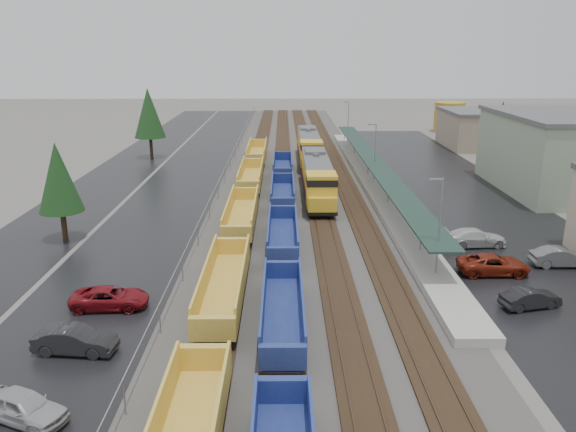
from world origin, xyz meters
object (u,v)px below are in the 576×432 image
parked_car_east_e (561,257)px  parked_car_east_c (475,238)px  storage_tank (449,117)px  parked_car_west_b (75,340)px  parked_car_east_b (494,265)px  well_string_yellow (235,244)px  parked_car_west_a (24,407)px  locomotive_lead (317,178)px  parked_car_east_a (530,298)px  well_string_blue (283,267)px  parked_car_west_c (110,298)px  locomotive_trail (309,147)px

parked_car_east_e → parked_car_east_c: bearing=48.1°
storage_tank → parked_car_west_b: bearing=-117.8°
storage_tank → parked_car_east_b: storage_tank is taller
well_string_yellow → parked_car_west_a: size_ratio=22.45×
locomotive_lead → parked_car_east_a: locomotive_lead is taller
parked_car_west_a → parked_car_east_b: (28.53, 17.78, 0.01)m
storage_tank → locomotive_lead: bearing=-119.6°
parked_car_east_a → well_string_yellow: bearing=51.3°
well_string_blue → storage_tank: bearing=66.1°
parked_car_west_c → parked_car_east_b: (28.06, 5.74, 0.04)m
parked_car_east_a → locomotive_lead: bearing=9.8°
locomotive_trail → well_string_blue: 45.63m
well_string_yellow → parked_car_east_b: (20.39, -3.61, -0.44)m
parked_car_east_b → locomotive_trail: bearing=15.7°
parked_car_east_e → locomotive_trail: bearing=23.9°
well_string_yellow → parked_car_east_a: 22.85m
locomotive_lead → well_string_blue: bearing=-99.3°
storage_tank → parked_car_east_a: storage_tank is taller
parked_car_west_b → parked_car_east_e: 36.69m
parked_car_west_a → parked_car_west_b: size_ratio=0.94×
parked_car_west_b → parked_car_east_a: size_ratio=1.15×
locomotive_trail → well_string_yellow: locomotive_trail is taller
well_string_yellow → parked_car_east_e: size_ratio=21.26×
locomotive_lead → parked_car_east_b: size_ratio=3.77×
well_string_yellow → parked_car_west_a: (-8.15, -21.39, -0.44)m
parked_car_west_b → parked_car_east_c: 34.08m
locomotive_lead → parked_car_west_a: (-16.15, -40.88, -1.73)m
locomotive_trail → parked_car_west_a: bearing=-104.6°
parked_car_west_a → parked_car_east_a: parked_car_west_a is taller
parked_car_west_b → well_string_yellow: bearing=-22.0°
locomotive_lead → well_string_blue: size_ratio=0.24×
well_string_blue → parked_car_east_a: 17.37m
locomotive_lead → parked_car_west_c: (-15.67, -28.84, -1.76)m
storage_tank → parked_car_east_e: bearing=-99.3°
locomotive_lead → parked_car_east_c: 21.30m
storage_tank → parked_car_west_a: 105.85m
storage_tank → parked_car_west_c: (-46.40, -82.83, -2.35)m
locomotive_trail → parked_car_east_b: (12.39, -44.10, -1.72)m
storage_tank → parked_car_east_c: 72.96m
parked_car_east_a → parked_car_east_b: 5.99m
storage_tank → parked_car_west_c: 94.97m
parked_car_east_a → parked_car_east_b: size_ratio=0.75×
well_string_blue → parked_car_west_c: well_string_blue is taller
locomotive_trail → parked_car_west_b: 57.93m
parked_car_west_a → parked_car_west_c: parked_car_west_a is taller
locomotive_trail → parked_car_east_b: 45.84m
parked_car_west_c → parked_car_east_a: 28.40m
locomotive_trail → parked_car_west_c: size_ratio=4.00×
parked_car_east_a → parked_car_east_e: parked_car_east_e is taller
well_string_yellow → parked_car_west_c: size_ratio=19.24×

